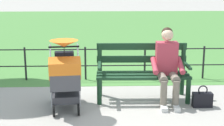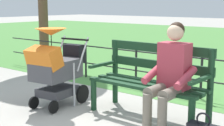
# 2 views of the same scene
# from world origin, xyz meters

# --- Properties ---
(ground_plane) EXTENTS (60.00, 60.00, 0.00)m
(ground_plane) POSITION_xyz_m (0.00, 0.00, 0.00)
(ground_plane) COLOR #ADA89E
(park_bench) EXTENTS (1.61, 0.62, 0.96)m
(park_bench) POSITION_xyz_m (-0.43, -0.12, 0.53)
(park_bench) COLOR #193D23
(park_bench) RESTS_ON ground
(person_on_bench) EXTENTS (0.54, 0.74, 1.28)m
(person_on_bench) POSITION_xyz_m (-0.82, 0.11, 0.68)
(person_on_bench) COLOR slate
(person_on_bench) RESTS_ON ground
(stroller) EXTENTS (0.59, 0.93, 1.15)m
(stroller) POSITION_xyz_m (0.87, 0.40, 0.59)
(stroller) COLOR black
(stroller) RESTS_ON ground
(park_fence) EXTENTS (8.72, 0.04, 0.70)m
(park_fence) POSITION_xyz_m (-0.50, -1.28, 0.42)
(park_fence) COLOR black
(park_fence) RESTS_ON ground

